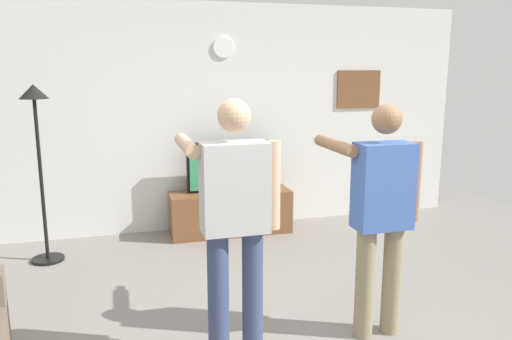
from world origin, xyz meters
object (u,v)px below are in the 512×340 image
(framed_picture, at_px, (358,89))
(person_standing_nearer_couch, at_px, (381,208))
(television, at_px, (229,166))
(wall_clock, at_px, (223,47))
(floor_lamp, at_px, (37,137))
(tv_stand, at_px, (230,212))
(person_standing_nearer_lamp, at_px, (234,217))

(framed_picture, xyz_separation_m, person_standing_nearer_couch, (-1.25, -2.86, -0.71))
(television, xyz_separation_m, wall_clock, (-0.00, 0.24, 1.38))
(framed_picture, bearing_deg, floor_lamp, -170.17)
(wall_clock, relative_size, floor_lamp, 0.13)
(tv_stand, bearing_deg, person_standing_nearer_lamp, -102.17)
(tv_stand, distance_m, framed_picture, 2.29)
(floor_lamp, bearing_deg, wall_clock, 17.91)
(framed_picture, bearing_deg, wall_clock, -179.84)
(person_standing_nearer_couch, bearing_deg, floor_lamp, 139.02)
(floor_lamp, height_order, person_standing_nearer_lamp, floor_lamp)
(person_standing_nearer_couch, bearing_deg, wall_clock, 100.41)
(framed_picture, distance_m, floor_lamp, 3.86)
(television, xyz_separation_m, framed_picture, (1.77, 0.25, 0.87))
(television, height_order, wall_clock, wall_clock)
(television, distance_m, person_standing_nearer_couch, 2.67)
(person_standing_nearer_lamp, bearing_deg, framed_picture, 51.40)
(floor_lamp, distance_m, person_standing_nearer_lamp, 2.71)
(wall_clock, xyz_separation_m, framed_picture, (1.77, 0.00, -0.51))
(person_standing_nearer_lamp, relative_size, person_standing_nearer_couch, 1.03)
(framed_picture, bearing_deg, person_standing_nearer_lamp, -128.60)
(wall_clock, relative_size, framed_picture, 0.41)
(tv_stand, distance_m, floor_lamp, 2.29)
(floor_lamp, bearing_deg, person_standing_nearer_lamp, -57.58)
(person_standing_nearer_couch, bearing_deg, framed_picture, 66.44)
(television, bearing_deg, tv_stand, -90.00)
(tv_stand, xyz_separation_m, wall_clock, (0.00, 0.29, 1.93))
(wall_clock, height_order, person_standing_nearer_couch, wall_clock)
(framed_picture, distance_m, person_standing_nearer_lamp, 3.81)
(tv_stand, bearing_deg, television, 90.00)
(television, height_order, person_standing_nearer_lamp, person_standing_nearer_lamp)
(television, height_order, floor_lamp, floor_lamp)
(floor_lamp, bearing_deg, framed_picture, 9.83)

